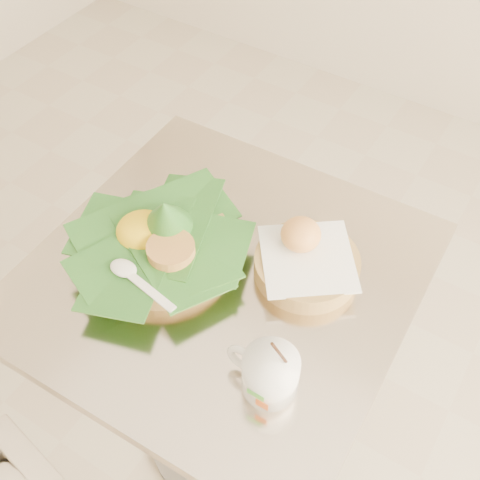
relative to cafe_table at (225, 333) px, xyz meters
The scene contains 5 objects.
floor 0.56m from the cafe_table, 161.99° to the right, with size 3.60×3.60×0.00m, color beige.
cafe_table is the anchor object (origin of this frame).
rice_basket 0.29m from the cafe_table, 168.69° to the right, with size 0.34×0.34×0.17m.
bread_basket 0.30m from the cafe_table, 34.22° to the left, with size 0.24×0.24×0.10m.
coffee_mug 0.36m from the cafe_table, 39.07° to the right, with size 0.13×0.09×0.16m.
Camera 1 is at (0.56, -0.52, 1.66)m, focal length 45.00 mm.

